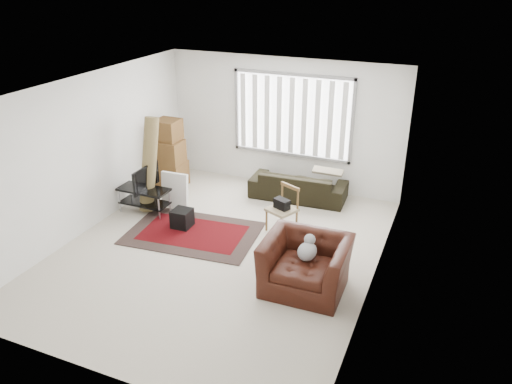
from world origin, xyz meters
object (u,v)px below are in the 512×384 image
at_px(side_chair, 283,207).
at_px(armchair, 306,261).
at_px(tv_stand, 144,195).
at_px(moving_boxes, 170,156).
at_px(sofa, 298,181).

distance_m(side_chair, armchair, 1.75).
distance_m(tv_stand, armchair, 3.76).
bearing_deg(side_chair, moving_boxes, -174.34).
height_order(moving_boxes, sofa, moving_boxes).
bearing_deg(side_chair, sofa, 120.99).
bearing_deg(sofa, side_chair, 93.84).
relative_size(tv_stand, side_chair, 1.17).
distance_m(sofa, side_chair, 1.42).
relative_size(tv_stand, moving_boxes, 0.67).
distance_m(sofa, armchair, 3.10).
height_order(tv_stand, side_chair, side_chair).
bearing_deg(moving_boxes, side_chair, -18.32).
xyz_separation_m(sofa, armchair, (1.07, -2.91, 0.08)).
xyz_separation_m(tv_stand, moving_boxes, (-0.20, 1.28, 0.32)).
bearing_deg(sofa, moving_boxes, 6.38).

